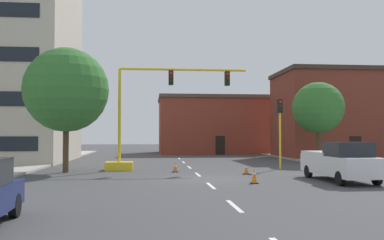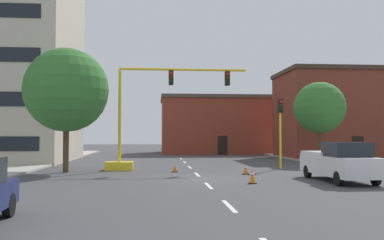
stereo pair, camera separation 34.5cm
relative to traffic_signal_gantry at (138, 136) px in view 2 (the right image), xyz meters
The scene contains 20 objects.
ground_plane 7.31m from the traffic_signal_gantry, 58.68° to the right, with size 160.00×160.00×0.00m, color #424244.
sidewalk_left 9.99m from the traffic_signal_gantry, 167.81° to the left, with size 6.00×56.00×0.14m, color #B2ADA3.
sidewalk_right 17.03m from the traffic_signal_gantry, ahead, with size 6.00×56.00×0.14m, color #9E998E.
lane_stripe_seg_1 15.06m from the traffic_signal_gantry, 75.95° to the right, with size 0.16×2.40×0.01m, color silver.
lane_stripe_seg_2 9.91m from the traffic_signal_gantry, 67.98° to the right, with size 0.16×2.40×0.01m, color silver.
lane_stripe_seg_3 5.48m from the traffic_signal_gantry, 43.58° to the right, with size 0.16×2.40×0.01m, color silver.
lane_stripe_seg_4 4.74m from the traffic_signal_gantry, 29.67° to the left, with size 0.16×2.40×0.01m, color silver.
lane_stripe_seg_5 8.68m from the traffic_signal_gantry, 64.44° to the left, with size 0.16×2.40×0.01m, color silver.
lane_stripe_seg_6 13.74m from the traffic_signal_gantry, 74.53° to the left, with size 0.16×2.40×0.01m, color silver.
building_tall_left 18.92m from the traffic_signal_gantry, 140.36° to the left, with size 12.68×13.00×23.70m.
building_brick_center 26.68m from the traffic_signal_gantry, 70.53° to the left, with size 14.19×9.97×7.09m.
building_row_right 23.69m from the traffic_signal_gantry, 33.60° to the left, with size 11.70×8.41×8.81m.
traffic_signal_gantry is the anchor object (origin of this frame).
traffic_light_pole_right 9.81m from the traffic_signal_gantry, ahead, with size 0.32×0.47×4.80m.
tree_right_mid 15.47m from the traffic_signal_gantry, 18.96° to the left, with size 4.18×4.18×6.65m.
tree_left_near 5.45m from the traffic_signal_gantry, 162.22° to the right, with size 5.25×5.25×7.78m.
pickup_truck_white 13.02m from the traffic_signal_gantry, 36.69° to the right, with size 2.16×5.46×1.99m.
traffic_cone_roadside_a 10.27m from the traffic_signal_gantry, 54.76° to the right, with size 0.36×0.36×0.74m.
traffic_cone_roadside_b 3.54m from the traffic_signal_gantry, 35.77° to the right, with size 0.36×0.36×0.61m.
traffic_cone_roadside_c 7.66m from the traffic_signal_gantry, 28.42° to the right, with size 0.36×0.36×0.64m.
Camera 2 is at (-2.40, -22.30, 2.36)m, focal length 39.38 mm.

